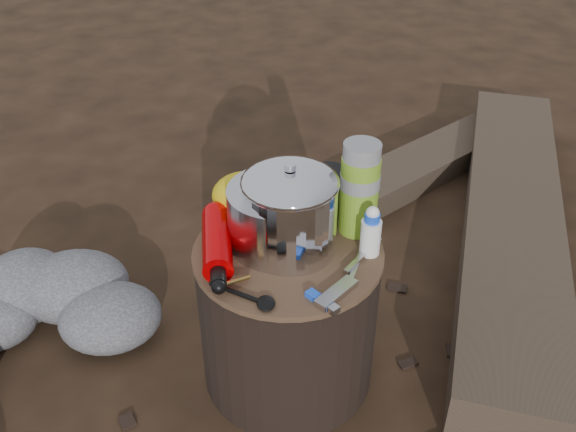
{
  "coord_description": "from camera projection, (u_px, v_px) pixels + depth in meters",
  "views": [
    {
      "loc": [
        -0.14,
        -1.09,
        1.24
      ],
      "look_at": [
        0.0,
        0.0,
        0.48
      ],
      "focal_mm": 39.29,
      "sensor_mm": 36.0,
      "label": 1
    }
  ],
  "objects": [
    {
      "name": "stuff_sack",
      "position": [
        245.0,
        195.0,
        1.48
      ],
      "size": [
        0.15,
        0.13,
        0.1
      ],
      "primitive_type": "ellipsoid",
      "color": "gold",
      "rests_on": "stump"
    },
    {
      "name": "foil_windscreen",
      "position": [
        279.0,
        216.0,
        1.38
      ],
      "size": [
        0.23,
        0.23,
        0.14
      ],
      "primitive_type": "cylinder",
      "color": "#B9B9C0",
      "rests_on": "stump"
    },
    {
      "name": "thermos",
      "position": [
        359.0,
        189.0,
        1.4
      ],
      "size": [
        0.09,
        0.09,
        0.22
      ],
      "primitive_type": "cylinder",
      "color": "#78A926",
      "rests_on": "stump"
    },
    {
      "name": "lighter",
      "position": [
        319.0,
        299.0,
        1.25
      ],
      "size": [
        0.06,
        0.08,
        0.01
      ],
      "primitive_type": "cube",
      "rotation": [
        0.0,
        0.0,
        0.62
      ],
      "color": "blue",
      "rests_on": "stump"
    },
    {
      "name": "multitool",
      "position": [
        336.0,
        293.0,
        1.26
      ],
      "size": [
        0.1,
        0.09,
        0.02
      ],
      "primitive_type": "cube",
      "rotation": [
        0.0,
        0.0,
        -0.85
      ],
      "color": "#B8B8BD",
      "rests_on": "stump"
    },
    {
      "name": "food_pouch",
      "position": [
        289.0,
        184.0,
        1.5
      ],
      "size": [
        0.1,
        0.03,
        0.12
      ],
      "primitive_type": "cube",
      "rotation": [
        0.0,
        0.0,
        -0.1
      ],
      "color": "#0C1448",
      "rests_on": "stump"
    },
    {
      "name": "fuel_bottle",
      "position": [
        217.0,
        242.0,
        1.36
      ],
      "size": [
        0.07,
        0.27,
        0.06
      ],
      "primitive_type": null,
      "rotation": [
        0.0,
        0.0,
        -0.01
      ],
      "color": "#CB0003",
      "rests_on": "stump"
    },
    {
      "name": "spork",
      "position": [
        236.0,
        292.0,
        1.27
      ],
      "size": [
        0.14,
        0.11,
        0.01
      ],
      "primitive_type": null,
      "rotation": [
        0.0,
        0.0,
        0.96
      ],
      "color": "black",
      "rests_on": "stump"
    },
    {
      "name": "camping_pot",
      "position": [
        290.0,
        210.0,
        1.34
      ],
      "size": [
        0.2,
        0.2,
        0.2
      ],
      "primitive_type": "cylinder",
      "color": "silver",
      "rests_on": "stump"
    },
    {
      "name": "rock_ring",
      "position": [
        1.0,
        413.0,
        1.37
      ],
      "size": [
        0.49,
        1.07,
        0.21
      ],
      "primitive_type": null,
      "color": "#5A595E",
      "rests_on": "ground"
    },
    {
      "name": "stump",
      "position": [
        288.0,
        314.0,
        1.5
      ],
      "size": [
        0.42,
        0.42,
        0.39
      ],
      "primitive_type": "cylinder",
      "color": "black",
      "rests_on": "ground"
    },
    {
      "name": "squeeze_bottle",
      "position": [
        371.0,
        233.0,
        1.35
      ],
      "size": [
        0.04,
        0.04,
        0.11
      ],
      "primitive_type": "cylinder",
      "color": "white",
      "rests_on": "stump"
    },
    {
      "name": "travel_mug",
      "position": [
        328.0,
        192.0,
        1.48
      ],
      "size": [
        0.08,
        0.08,
        0.12
      ],
      "primitive_type": "cylinder",
      "color": "black",
      "rests_on": "stump"
    },
    {
      "name": "log_main",
      "position": [
        511.0,
        219.0,
        2.04
      ],
      "size": [
        0.93,
        1.68,
        0.14
      ],
      "primitive_type": "cube",
      "rotation": [
        0.0,
        0.0,
        -0.4
      ],
      "color": "#3D3125",
      "rests_on": "ground"
    },
    {
      "name": "ground",
      "position": [
        288.0,
        370.0,
        1.61
      ],
      "size": [
        60.0,
        60.0,
        0.0
      ],
      "primitive_type": "plane",
      "color": "black",
      "rests_on": "ground"
    },
    {
      "name": "pot_grabber",
      "position": [
        359.0,
        258.0,
        1.36
      ],
      "size": [
        0.11,
        0.14,
        0.01
      ],
      "primitive_type": null,
      "rotation": [
        0.0,
        0.0,
        -0.6
      ],
      "color": "#B8B8BD",
      "rests_on": "stump"
    },
    {
      "name": "log_small",
      "position": [
        441.0,
        156.0,
        2.44
      ],
      "size": [
        1.01,
        0.75,
        0.09
      ],
      "primitive_type": "cube",
      "rotation": [
        0.0,
        0.0,
        -1.0
      ],
      "color": "#3D3125",
      "rests_on": "ground"
    }
  ]
}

